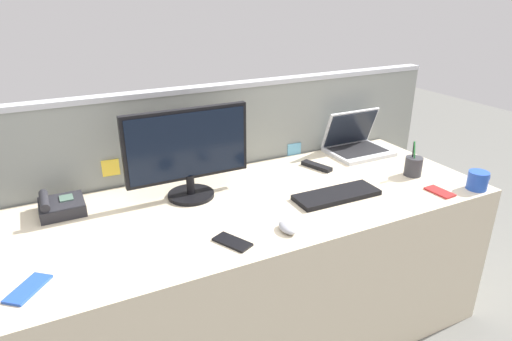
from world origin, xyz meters
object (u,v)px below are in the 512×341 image
at_px(laptop, 355,142).
at_px(tv_remote, 317,166).
at_px(cell_phone_red_case, 440,192).
at_px(cell_phone_blue_case, 28,289).
at_px(pen_cup, 413,166).
at_px(coffee_mug, 478,180).
at_px(cell_phone_black_slab, 232,242).
at_px(desktop_monitor, 188,150).
at_px(keyboard_main, 337,195).
at_px(desk_phone, 60,206).
at_px(computer_mouse_right_hand, 288,227).

relative_size(laptop, tv_remote, 1.93).
bearing_deg(cell_phone_red_case, cell_phone_blue_case, 174.47).
relative_size(pen_cup, cell_phone_blue_case, 1.21).
relative_size(tv_remote, coffee_mug, 1.33).
bearing_deg(laptop, pen_cup, -84.14).
bearing_deg(cell_phone_black_slab, laptop, 3.20).
height_order(desktop_monitor, tv_remote, desktop_monitor).
bearing_deg(tv_remote, keyboard_main, -128.01).
bearing_deg(coffee_mug, cell_phone_black_slab, 176.12).
distance_m(keyboard_main, pen_cup, 0.48).
relative_size(desk_phone, computer_mouse_right_hand, 1.75).
distance_m(cell_phone_blue_case, tv_remote, 1.41).
distance_m(desk_phone, keyboard_main, 1.17).
height_order(desk_phone, tv_remote, desk_phone).
distance_m(desktop_monitor, computer_mouse_right_hand, 0.55).
xyz_separation_m(cell_phone_black_slab, coffee_mug, (1.19, -0.08, 0.04)).
distance_m(computer_mouse_right_hand, pen_cup, 0.85).
bearing_deg(pen_cup, computer_mouse_right_hand, -167.18).
xyz_separation_m(pen_cup, cell_phone_black_slab, (-1.05, -0.17, -0.04)).
relative_size(keyboard_main, tv_remote, 2.29).
relative_size(pen_cup, cell_phone_red_case, 1.42).
height_order(laptop, desk_phone, laptop).
height_order(keyboard_main, cell_phone_black_slab, keyboard_main).
bearing_deg(desktop_monitor, keyboard_main, -28.24).
xyz_separation_m(keyboard_main, pen_cup, (0.48, 0.03, 0.04)).
bearing_deg(computer_mouse_right_hand, keyboard_main, 27.87).
height_order(laptop, cell_phone_blue_case, laptop).
bearing_deg(cell_phone_red_case, computer_mouse_right_hand, 175.59).
relative_size(computer_mouse_right_hand, tv_remote, 0.59).
xyz_separation_m(desk_phone, cell_phone_red_case, (1.54, -0.57, -0.02)).
bearing_deg(cell_phone_black_slab, coffee_mug, -30.15).
xyz_separation_m(desk_phone, keyboard_main, (1.10, -0.40, -0.02)).
bearing_deg(desktop_monitor, cell_phone_red_case, -25.31).
height_order(desk_phone, coffee_mug, coffee_mug).
distance_m(cell_phone_black_slab, cell_phone_red_case, 1.01).
bearing_deg(coffee_mug, keyboard_main, 160.77).
height_order(pen_cup, coffee_mug, pen_cup).
height_order(cell_phone_black_slab, tv_remote, tv_remote).
bearing_deg(tv_remote, computer_mouse_right_hand, -152.48).
xyz_separation_m(desk_phone, pen_cup, (1.58, -0.36, 0.02)).
relative_size(keyboard_main, cell_phone_blue_case, 2.63).
relative_size(computer_mouse_right_hand, coffee_mug, 0.78).
distance_m(cell_phone_black_slab, coffee_mug, 1.20).
distance_m(cell_phone_black_slab, tv_remote, 0.82).
xyz_separation_m(desk_phone, cell_phone_blue_case, (-0.13, -0.50, -0.02)).
relative_size(desktop_monitor, pen_cup, 3.03).
relative_size(keyboard_main, cell_phone_black_slab, 2.70).
distance_m(desktop_monitor, cell_phone_red_case, 1.14).
bearing_deg(keyboard_main, cell_phone_red_case, -20.23).
bearing_deg(cell_phone_blue_case, desk_phone, 114.64).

